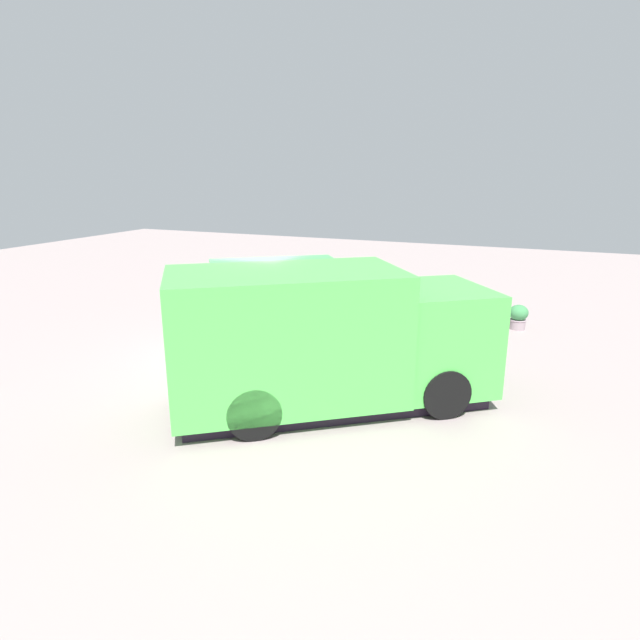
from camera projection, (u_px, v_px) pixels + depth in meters
The scene contains 5 objects.
ground_plane at pixel (252, 359), 11.50m from camera, with size 40.00×40.00×0.00m, color gray.
food_truck at pixel (327, 342), 8.96m from camera, with size 5.45×4.76×2.38m.
planter_flowering_near at pixel (381, 318), 13.10m from camera, with size 0.62×0.62×0.85m.
planter_flowering_far at pixel (518, 316), 13.58m from camera, with size 0.47×0.47×0.63m.
planter_flowering_side at pixel (272, 317), 13.31m from camera, with size 0.55×0.55×0.77m.
Camera 1 is at (5.58, -9.41, 3.92)m, focal length 30.15 mm.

